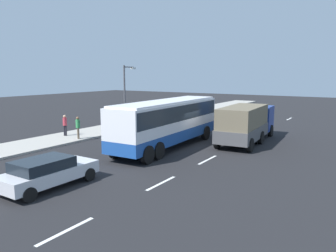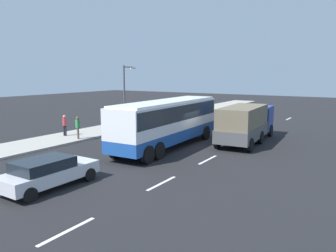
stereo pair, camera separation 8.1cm
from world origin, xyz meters
name	(u,v)px [view 1 (the left image)]	position (x,y,z in m)	size (l,w,h in m)	color
ground_plane	(188,145)	(0.00, 0.00, 0.00)	(120.00, 120.00, 0.00)	black
sidewalk_curb	(94,132)	(0.00, 9.58, 0.07)	(80.00, 4.00, 0.15)	#A8A399
lane_centreline	(216,156)	(-1.82, -3.06, 0.00)	(40.32, 0.16, 0.01)	white
coach_bus	(168,119)	(-1.42, 0.87, 2.08)	(11.24, 3.03, 3.36)	#1E4C9E
cargo_truck	(246,122)	(3.36, -3.24, 1.57)	(8.39, 3.06, 2.84)	navy
car_silver_hatch	(47,172)	(-11.49, 1.04, 0.76)	(4.62, 1.99, 1.41)	silver
pedestrian_near_curb	(65,124)	(-2.84, 10.01, 1.15)	(0.32, 0.32, 1.73)	black
pedestrian_at_crossing	(78,126)	(-3.17, 8.10, 1.17)	(0.32, 0.32, 1.76)	brown
street_lamp	(126,92)	(2.61, 7.99, 3.55)	(1.65, 0.24, 5.83)	#47474C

